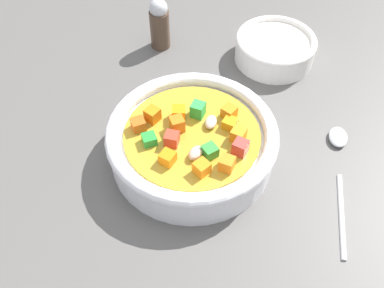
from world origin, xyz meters
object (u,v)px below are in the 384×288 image
(spoon, at_px, (339,162))
(pepper_shaker, at_px, (160,24))
(soup_bowl_main, at_px, (192,141))
(side_bowl_small, at_px, (275,48))

(spoon, height_order, pepper_shaker, pepper_shaker)
(soup_bowl_main, height_order, side_bowl_small, soup_bowl_main)
(pepper_shaker, bearing_deg, side_bowl_small, 46.65)
(soup_bowl_main, bearing_deg, spoon, 53.34)
(soup_bowl_main, xyz_separation_m, spoon, (0.11, 0.15, -0.03))
(spoon, xyz_separation_m, side_bowl_small, (-0.21, 0.06, 0.02))
(soup_bowl_main, xyz_separation_m, side_bowl_small, (-0.10, 0.22, -0.01))
(side_bowl_small, relative_size, pepper_shaker, 1.48)
(side_bowl_small, bearing_deg, pepper_shaker, -133.35)
(soup_bowl_main, xyz_separation_m, pepper_shaker, (-0.23, 0.08, 0.01))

